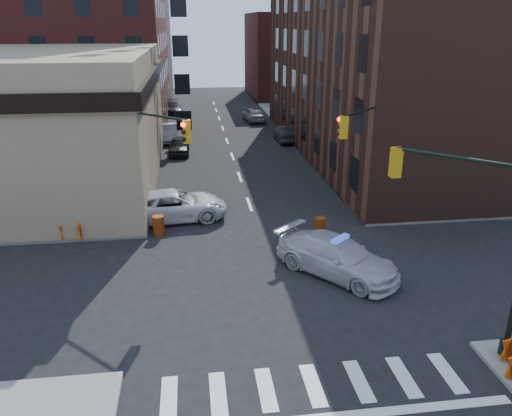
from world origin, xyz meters
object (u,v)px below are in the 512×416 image
object	(u,v)px
parked_car_enear	(285,134)
parked_car_wfar	(169,133)
pedestrian_a	(138,212)
barricade_nw_a	(96,226)
barrel_bank	(159,226)
pickup	(174,205)
pedestrian_b	(90,208)
police_car	(337,257)
parked_car_wnear	(179,146)
barrel_road	(320,227)

from	to	relation	value
parked_car_enear	parked_car_wfar	bearing A→B (deg)	-9.37
pedestrian_a	barricade_nw_a	size ratio (longest dim) A/B	1.41
parked_car_enear	barrel_bank	xyz separation A→B (m)	(-10.89, -21.19, -0.21)
pickup	barrel_bank	distance (m)	2.40
parked_car_wfar	pedestrian_b	size ratio (longest dim) A/B	2.88
police_car	pedestrian_a	world-z (taller)	pedestrian_a
parked_car_wfar	pedestrian_a	distance (m)	21.95
parked_car_wnear	pedestrian_a	size ratio (longest dim) A/B	2.46
pedestrian_b	barrel_road	distance (m)	12.85
parked_car_wfar	pedestrian_b	xyz separation A→B (m)	(-3.77, -20.80, 0.19)
police_car	pedestrian_b	size ratio (longest dim) A/B	3.47
parked_car_wnear	pedestrian_b	world-z (taller)	pedestrian_b
pickup	pedestrian_a	world-z (taller)	pedestrian_a
parked_car_wfar	parked_car_enear	size ratio (longest dim) A/B	1.06
parked_car_wfar	parked_car_wnear	bearing A→B (deg)	-80.04
pedestrian_a	pedestrian_b	world-z (taller)	pedestrian_a
parked_car_wnear	pedestrian_b	bearing A→B (deg)	-105.58
police_car	pedestrian_b	xyz separation A→B (m)	(-12.09, 7.55, 0.14)
pickup	pedestrian_a	bearing A→B (deg)	119.75
parked_car_enear	pedestrian_a	world-z (taller)	pedestrian_a
police_car	parked_car_wnear	world-z (taller)	police_car
pickup	parked_car_wnear	size ratio (longest dim) A/B	1.43
barrel_road	barricade_nw_a	size ratio (longest dim) A/B	0.86
parked_car_wfar	parked_car_enear	world-z (taller)	parked_car_wfar
parked_car_wnear	pedestrian_a	distance (m)	16.89
barrel_road	pedestrian_a	bearing A→B (deg)	167.19
pedestrian_b	barrel_road	world-z (taller)	pedestrian_b
pickup	parked_car_wfar	bearing A→B (deg)	-3.45
parked_car_enear	pedestrian_b	size ratio (longest dim) A/B	2.72
barrel_bank	pedestrian_a	bearing A→B (deg)	141.12
parked_car_wnear	barrel_bank	size ratio (longest dim) A/B	3.92
pedestrian_b	barrel_bank	size ratio (longest dim) A/B	1.55
parked_car_wfar	barrel_road	world-z (taller)	parked_car_wfar
parked_car_wnear	barricade_nw_a	size ratio (longest dim) A/B	3.48
parked_car_wnear	parked_car_wfar	size ratio (longest dim) A/B	0.88
police_car	pedestrian_a	distance (m)	11.32
parked_car_wnear	parked_car_enear	xyz separation A→B (m)	(10.00, 3.52, 0.03)
parked_car_wnear	barrel_bank	world-z (taller)	parked_car_wnear
barrel_bank	barricade_nw_a	bearing A→B (deg)	176.42
barricade_nw_a	pedestrian_b	bearing A→B (deg)	116.26
barrel_road	barricade_nw_a	bearing A→B (deg)	172.76
pedestrian_b	police_car	bearing A→B (deg)	-29.41
parked_car_wfar	parked_car_enear	bearing A→B (deg)	-9.46
parked_car_enear	barrel_bank	distance (m)	23.82
parked_car_wnear	barrel_bank	distance (m)	17.69
barricade_nw_a	barrel_bank	bearing A→B (deg)	5.08
parked_car_wfar	barricade_nw_a	xyz separation A→B (m)	(-3.19, -22.62, -0.19)
pickup	pedestrian_b	bearing A→B (deg)	86.81
pedestrian_b	barrel_road	xyz separation A→B (m)	(12.40, -3.32, -0.47)
parked_car_wfar	barrel_road	size ratio (longest dim) A/B	4.61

